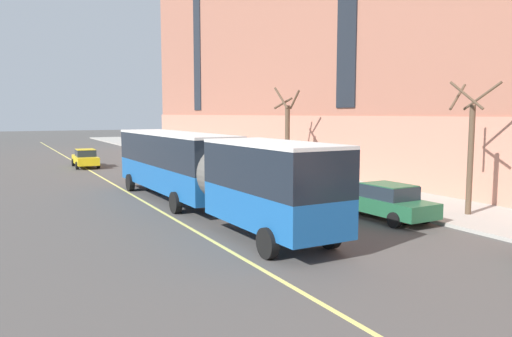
% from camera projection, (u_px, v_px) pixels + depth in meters
% --- Properties ---
extents(ground_plane, '(260.00, 260.00, 0.00)m').
position_uv_depth(ground_plane, '(309.00, 250.00, 16.70)').
color(ground_plane, '#4C4947').
extents(sidewalk, '(5.35, 160.00, 0.15)m').
position_uv_depth(sidewalk, '(440.00, 208.00, 23.76)').
color(sidewalk, '#ADA89E').
rests_on(sidewalk, ground).
extents(city_bus, '(3.18, 19.29, 3.57)m').
position_uv_depth(city_bus, '(200.00, 167.00, 23.18)').
color(city_bus, '#19569E').
rests_on(city_bus, ground).
extents(parked_car_green_0, '(2.07, 4.83, 1.56)m').
position_uv_depth(parked_car_green_0, '(385.00, 201.00, 21.50)').
color(parked_car_green_0, '#23603D').
rests_on(parked_car_green_0, ground).
extents(parked_car_white_4, '(1.91, 4.72, 1.56)m').
position_uv_depth(parked_car_white_4, '(192.00, 159.00, 41.82)').
color(parked_car_white_4, silver).
rests_on(parked_car_white_4, ground).
extents(parked_car_white_5, '(2.00, 4.44, 1.56)m').
position_uv_depth(parked_car_white_5, '(289.00, 181.00, 28.19)').
color(parked_car_white_5, silver).
rests_on(parked_car_white_5, ground).
extents(taxi_cab, '(2.01, 4.81, 1.56)m').
position_uv_depth(taxi_cab, '(85.00, 158.00, 42.36)').
color(taxi_cab, yellow).
rests_on(taxi_cab, ground).
extents(street_tree_mid_block, '(1.99, 1.96, 5.79)m').
position_uv_depth(street_tree_mid_block, '(470.00, 148.00, 21.66)').
color(street_tree_mid_block, brown).
rests_on(street_tree_mid_block, sidewalk).
extents(street_tree_far_uptown, '(1.61, 1.63, 6.24)m').
position_uv_depth(street_tree_far_uptown, '(287.00, 134.00, 35.03)').
color(street_tree_far_uptown, brown).
rests_on(street_tree_far_uptown, sidewalk).
extents(lane_centerline, '(0.16, 140.00, 0.01)m').
position_uv_depth(lane_centerline, '(208.00, 239.00, 18.22)').
color(lane_centerline, '#E0D66B').
rests_on(lane_centerline, ground).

